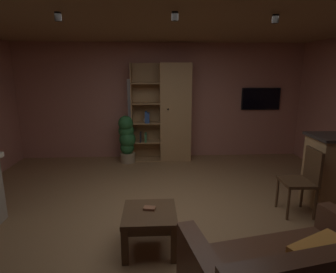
# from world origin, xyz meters

# --- Properties ---
(floor) EXTENTS (6.34, 5.83, 0.02)m
(floor) POSITION_xyz_m (0.00, 0.00, -0.01)
(floor) COLOR olive
(floor) RESTS_ON ground
(wall_back) EXTENTS (6.46, 0.06, 2.54)m
(wall_back) POSITION_xyz_m (0.00, 2.95, 1.27)
(wall_back) COLOR #AD7060
(wall_back) RESTS_ON ground
(ceiling) EXTENTS (6.34, 5.83, 0.02)m
(ceiling) POSITION_xyz_m (0.00, 0.00, 2.55)
(ceiling) COLOR #8E6B47
(window_pane_back) EXTENTS (0.62, 0.01, 0.85)m
(window_pane_back) POSITION_xyz_m (-0.46, 2.91, 1.35)
(window_pane_back) COLOR white
(bookshelf_cabinet) EXTENTS (1.28, 0.41, 2.11)m
(bookshelf_cabinet) POSITION_xyz_m (0.20, 2.67, 1.04)
(bookshelf_cabinet) COLOR #A87F51
(bookshelf_cabinet) RESTS_ON ground
(coffee_table) EXTENTS (0.58, 0.60, 0.44)m
(coffee_table) POSITION_xyz_m (-0.25, -0.56, 0.35)
(coffee_table) COLOR #4C331E
(coffee_table) RESTS_ON ground
(table_book_0) EXTENTS (0.14, 0.11, 0.03)m
(table_book_0) POSITION_xyz_m (-0.25, -0.51, 0.45)
(table_book_0) COLOR brown
(table_book_0) RESTS_ON coffee_table
(dining_chair) EXTENTS (0.44, 0.44, 0.92)m
(dining_chair) POSITION_xyz_m (1.83, 0.11, 0.53)
(dining_chair) COLOR #4C331E
(dining_chair) RESTS_ON ground
(potted_floor_plant) EXTENTS (0.37, 0.39, 1.03)m
(potted_floor_plant) POSITION_xyz_m (-0.77, 2.51, 0.54)
(potted_floor_plant) COLOR #9E896B
(potted_floor_plant) RESTS_ON ground
(wall_mounted_tv) EXTENTS (0.88, 0.06, 0.49)m
(wall_mounted_tv) POSITION_xyz_m (2.25, 2.88, 1.33)
(wall_mounted_tv) COLOR black
(track_light_spot_1) EXTENTS (0.07, 0.07, 0.09)m
(track_light_spot_1) POSITION_xyz_m (-1.18, -0.17, 2.47)
(track_light_spot_1) COLOR black
(track_light_spot_2) EXTENTS (0.07, 0.07, 0.09)m
(track_light_spot_2) POSITION_xyz_m (0.03, -0.26, 2.47)
(track_light_spot_2) COLOR black
(track_light_spot_3) EXTENTS (0.07, 0.07, 0.09)m
(track_light_spot_3) POSITION_xyz_m (1.13, -0.18, 2.47)
(track_light_spot_3) COLOR black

